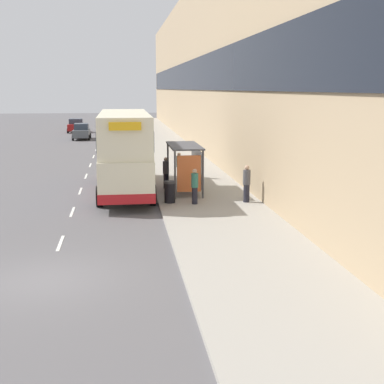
{
  "coord_description": "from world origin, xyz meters",
  "views": [
    {
      "loc": [
        2.29,
        -15.41,
        5.56
      ],
      "look_at": [
        6.25,
        14.33,
        -0.27
      ],
      "focal_mm": 50.0,
      "sensor_mm": 36.0,
      "label": 1
    }
  ],
  "objects_px": {
    "pedestrian_3": "(194,165)",
    "litter_bin": "(170,192)",
    "pedestrian_1": "(247,183)",
    "pedestrian_2": "(179,166)",
    "pedestrian_at_shelter": "(195,186)",
    "double_decker_bus_near": "(125,151)",
    "car_1": "(76,126)",
    "pedestrian_4": "(166,172)",
    "bus_shelter": "(188,160)",
    "car_0": "(82,132)"
  },
  "relations": [
    {
      "from": "pedestrian_3",
      "to": "litter_bin",
      "type": "relative_size",
      "value": 1.54
    },
    {
      "from": "pedestrian_1",
      "to": "pedestrian_2",
      "type": "bearing_deg",
      "value": 110.53
    },
    {
      "from": "litter_bin",
      "to": "pedestrian_at_shelter",
      "type": "bearing_deg",
      "value": -20.6
    },
    {
      "from": "double_decker_bus_near",
      "to": "car_1",
      "type": "xyz_separation_m",
      "value": [
        -5.84,
        41.51,
        -1.42
      ]
    },
    {
      "from": "pedestrian_2",
      "to": "pedestrian_4",
      "type": "xyz_separation_m",
      "value": [
        -1.01,
        -2.64,
        0.04
      ]
    },
    {
      "from": "car_1",
      "to": "double_decker_bus_near",
      "type": "bearing_deg",
      "value": 98.01
    },
    {
      "from": "bus_shelter",
      "to": "pedestrian_3",
      "type": "distance_m",
      "value": 4.69
    },
    {
      "from": "car_0",
      "to": "litter_bin",
      "type": "bearing_deg",
      "value": 100.56
    },
    {
      "from": "bus_shelter",
      "to": "litter_bin",
      "type": "bearing_deg",
      "value": -115.93
    },
    {
      "from": "pedestrian_2",
      "to": "car_1",
      "type": "bearing_deg",
      "value": 103.25
    },
    {
      "from": "car_1",
      "to": "pedestrian_4",
      "type": "height_order",
      "value": "pedestrian_4"
    },
    {
      "from": "car_0",
      "to": "pedestrian_3",
      "type": "xyz_separation_m",
      "value": [
        8.72,
        -28.2,
        0.11
      ]
    },
    {
      "from": "pedestrian_1",
      "to": "bus_shelter",
      "type": "bearing_deg",
      "value": 130.98
    },
    {
      "from": "pedestrian_at_shelter",
      "to": "pedestrian_2",
      "type": "height_order",
      "value": "pedestrian_at_shelter"
    },
    {
      "from": "pedestrian_3",
      "to": "litter_bin",
      "type": "distance_m",
      "value": 7.35
    },
    {
      "from": "double_decker_bus_near",
      "to": "bus_shelter",
      "type": "bearing_deg",
      "value": -16.05
    },
    {
      "from": "litter_bin",
      "to": "pedestrian_3",
      "type": "bearing_deg",
      "value": 72.98
    },
    {
      "from": "bus_shelter",
      "to": "pedestrian_4",
      "type": "relative_size",
      "value": 2.45
    },
    {
      "from": "car_0",
      "to": "pedestrian_1",
      "type": "distance_m",
      "value": 37.01
    },
    {
      "from": "car_0",
      "to": "pedestrian_4",
      "type": "xyz_separation_m",
      "value": [
        6.71,
        -31.41,
        0.16
      ]
    },
    {
      "from": "litter_bin",
      "to": "double_decker_bus_near",
      "type": "bearing_deg",
      "value": 120.94
    },
    {
      "from": "pedestrian_2",
      "to": "litter_bin",
      "type": "xyz_separation_m",
      "value": [
        -1.16,
        -6.45,
        -0.31
      ]
    },
    {
      "from": "bus_shelter",
      "to": "pedestrian_1",
      "type": "relative_size",
      "value": 2.33
    },
    {
      "from": "bus_shelter",
      "to": "double_decker_bus_near",
      "type": "height_order",
      "value": "double_decker_bus_near"
    },
    {
      "from": "pedestrian_at_shelter",
      "to": "pedestrian_1",
      "type": "distance_m",
      "value": 2.55
    },
    {
      "from": "pedestrian_2",
      "to": "pedestrian_1",
      "type": "bearing_deg",
      "value": -69.47
    },
    {
      "from": "pedestrian_3",
      "to": "pedestrian_4",
      "type": "distance_m",
      "value": 3.79
    },
    {
      "from": "car_1",
      "to": "pedestrian_2",
      "type": "distance_m",
      "value": 39.58
    },
    {
      "from": "pedestrian_at_shelter",
      "to": "litter_bin",
      "type": "bearing_deg",
      "value": 159.4
    },
    {
      "from": "pedestrian_2",
      "to": "bus_shelter",
      "type": "bearing_deg",
      "value": -89.03
    },
    {
      "from": "bus_shelter",
      "to": "pedestrian_at_shelter",
      "type": "xyz_separation_m",
      "value": [
        -0.07,
        -2.95,
        -0.87
      ]
    },
    {
      "from": "pedestrian_3",
      "to": "litter_bin",
      "type": "xyz_separation_m",
      "value": [
        -2.15,
        -7.03,
        -0.3
      ]
    },
    {
      "from": "pedestrian_2",
      "to": "pedestrian_4",
      "type": "relative_size",
      "value": 0.96
    },
    {
      "from": "litter_bin",
      "to": "bus_shelter",
      "type": "bearing_deg",
      "value": 64.07
    },
    {
      "from": "pedestrian_1",
      "to": "litter_bin",
      "type": "height_order",
      "value": "pedestrian_1"
    },
    {
      "from": "car_1",
      "to": "pedestrian_4",
      "type": "xyz_separation_m",
      "value": [
        8.06,
        -41.16,
        0.15
      ]
    },
    {
      "from": "car_0",
      "to": "pedestrian_at_shelter",
      "type": "height_order",
      "value": "pedestrian_at_shelter"
    },
    {
      "from": "pedestrian_4",
      "to": "litter_bin",
      "type": "bearing_deg",
      "value": -92.13
    },
    {
      "from": "double_decker_bus_near",
      "to": "pedestrian_1",
      "type": "distance_m",
      "value": 7.02
    },
    {
      "from": "car_0",
      "to": "litter_bin",
      "type": "relative_size",
      "value": 3.88
    },
    {
      "from": "pedestrian_at_shelter",
      "to": "car_1",
      "type": "bearing_deg",
      "value": 101.3
    },
    {
      "from": "car_0",
      "to": "double_decker_bus_near",
      "type": "bearing_deg",
      "value": 98.05
    },
    {
      "from": "car_0",
      "to": "pedestrian_2",
      "type": "distance_m",
      "value": 29.79
    },
    {
      "from": "pedestrian_2",
      "to": "litter_bin",
      "type": "bearing_deg",
      "value": -100.15
    },
    {
      "from": "car_0",
      "to": "pedestrian_1",
      "type": "height_order",
      "value": "pedestrian_1"
    },
    {
      "from": "double_decker_bus_near",
      "to": "car_1",
      "type": "distance_m",
      "value": 41.95
    },
    {
      "from": "pedestrian_at_shelter",
      "to": "litter_bin",
      "type": "relative_size",
      "value": 1.61
    },
    {
      "from": "pedestrian_at_shelter",
      "to": "litter_bin",
      "type": "height_order",
      "value": "pedestrian_at_shelter"
    },
    {
      "from": "pedestrian_at_shelter",
      "to": "pedestrian_4",
      "type": "bearing_deg",
      "value": 103.39
    },
    {
      "from": "bus_shelter",
      "to": "car_0",
      "type": "xyz_separation_m",
      "value": [
        -7.79,
        32.71,
        -1.01
      ]
    }
  ]
}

